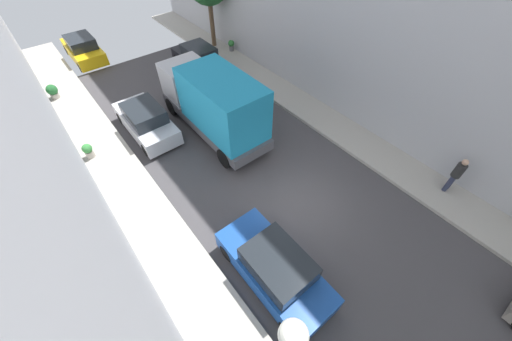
# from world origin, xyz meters

# --- Properties ---
(ground) EXTENTS (32.00, 32.00, 0.00)m
(ground) POSITION_xyz_m (0.00, 0.00, 0.00)
(ground) COLOR #423F42
(sidewalk_left) EXTENTS (2.00, 44.00, 0.15)m
(sidewalk_left) POSITION_xyz_m (-5.00, 0.00, 0.07)
(sidewalk_left) COLOR #A8A399
(sidewalk_left) RESTS_ON ground
(sidewalk_right) EXTENTS (2.00, 44.00, 0.15)m
(sidewalk_right) POSITION_xyz_m (5.00, 0.00, 0.07)
(sidewalk_right) COLOR #A8A399
(sidewalk_right) RESTS_ON ground
(parked_car_left_1) EXTENTS (1.78, 4.20, 1.57)m
(parked_car_left_1) POSITION_xyz_m (-2.70, -1.72, 0.72)
(parked_car_left_1) COLOR #194799
(parked_car_left_1) RESTS_ON ground
(parked_car_left_2) EXTENTS (1.78, 4.20, 1.57)m
(parked_car_left_2) POSITION_xyz_m (-2.70, 7.98, 0.72)
(parked_car_left_2) COLOR silver
(parked_car_left_2) RESTS_ON ground
(parked_car_left_3) EXTENTS (1.78, 4.20, 1.57)m
(parked_car_left_3) POSITION_xyz_m (-2.70, 17.91, 0.72)
(parked_car_left_3) COLOR gold
(parked_car_left_3) RESTS_ON ground
(parked_car_right_2) EXTENTS (1.78, 4.20, 1.57)m
(parked_car_right_2) POSITION_xyz_m (2.70, 11.86, 0.72)
(parked_car_right_2) COLOR black
(parked_car_right_2) RESTS_ON ground
(delivery_truck) EXTENTS (2.26, 6.60, 3.38)m
(delivery_truck) POSITION_xyz_m (0.00, 5.80, 1.79)
(delivery_truck) COLOR #4C4C51
(delivery_truck) RESTS_ON ground
(pedestrian) EXTENTS (0.40, 0.36, 1.72)m
(pedestrian) POSITION_xyz_m (5.36, -3.42, 1.07)
(pedestrian) COLOR #2D334C
(pedestrian) RESTS_ON sidewalk_right
(potted_plant_2) EXTENTS (0.43, 0.43, 0.73)m
(potted_plant_2) POSITION_xyz_m (5.68, 12.49, 0.56)
(potted_plant_2) COLOR slate
(potted_plant_2) RESTS_ON sidewalk_right
(potted_plant_3) EXTENTS (0.58, 0.58, 0.81)m
(potted_plant_3) POSITION_xyz_m (-5.63, 14.01, 0.58)
(potted_plant_3) COLOR #B2A899
(potted_plant_3) RESTS_ON sidewalk_left
(potted_plant_4) EXTENTS (0.43, 0.43, 0.73)m
(potted_plant_4) POSITION_xyz_m (-5.62, 7.84, 0.54)
(potted_plant_4) COLOR #B2A899
(potted_plant_4) RESTS_ON sidewalk_left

